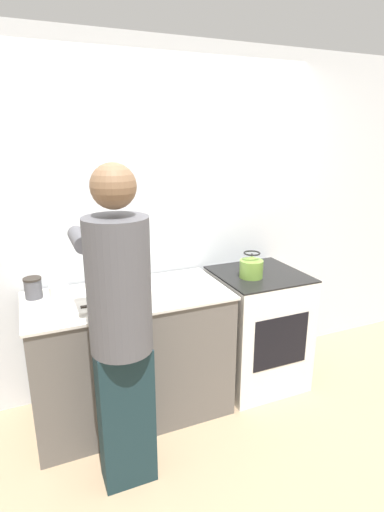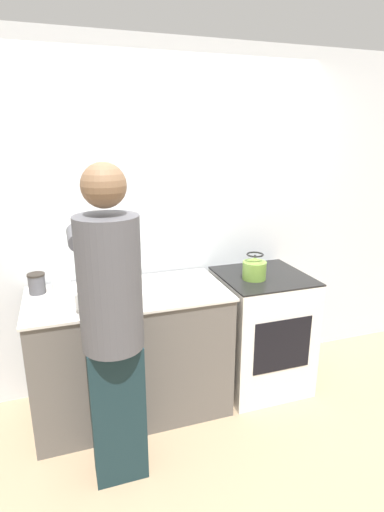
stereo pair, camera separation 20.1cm
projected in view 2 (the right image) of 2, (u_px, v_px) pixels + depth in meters
ground_plane at (192, 425)px, 2.79m from camera, size 12.00×12.00×0.00m
wall_back at (162, 223)px, 3.07m from camera, size 8.00×0.05×2.60m
counter at (131, 352)px, 2.85m from camera, size 1.35×0.68×0.91m
oven at (261, 330)px, 3.16m from camera, size 0.65×0.66×0.93m
person at (112, 320)px, 2.12m from camera, size 0.37×0.61×1.82m
cutting_board at (101, 302)px, 2.54m from camera, size 0.40×0.19×0.02m
knife at (97, 302)px, 2.52m from camera, size 0.24×0.04×0.01m
kettle at (254, 268)px, 2.93m from camera, size 0.17×0.17×0.19m
bowl_prep at (61, 287)px, 2.71m from camera, size 0.12×0.12×0.08m
canister_jar at (37, 283)px, 2.69m from camera, size 0.12×0.12×0.14m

